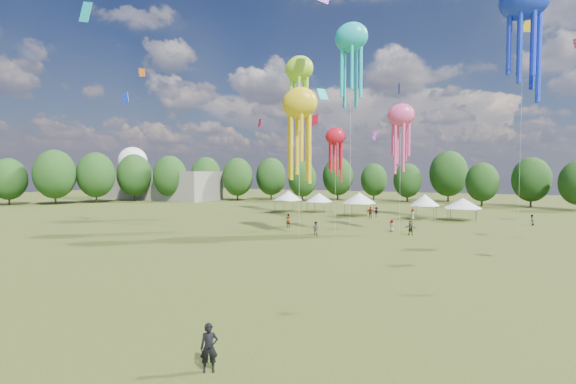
% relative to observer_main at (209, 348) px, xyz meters
% --- Properties ---
extents(ground, '(300.00, 300.00, 0.00)m').
position_rel_observer_main_xyz_m(ground, '(-6.69, 0.51, -0.92)').
color(ground, '#384416').
rests_on(ground, ground).
extents(observer_main, '(0.80, 0.75, 1.83)m').
position_rel_observer_main_xyz_m(observer_main, '(0.00, 0.00, 0.00)').
color(observer_main, black).
rests_on(observer_main, ground).
extents(spectator_near, '(0.90, 0.74, 1.68)m').
position_rel_observer_main_xyz_m(spectator_near, '(-9.72, 31.90, -0.08)').
color(spectator_near, gray).
rests_on(spectator_near, ground).
extents(spectators_far, '(30.62, 20.09, 1.92)m').
position_rel_observer_main_xyz_m(spectators_far, '(-3.42, 47.43, -0.05)').
color(spectators_far, gray).
rests_on(spectators_far, ground).
extents(festival_tents, '(36.59, 8.58, 4.18)m').
position_rel_observer_main_xyz_m(festival_tents, '(-11.36, 56.37, 2.11)').
color(festival_tents, '#47474C').
rests_on(festival_tents, ground).
extents(show_kites, '(38.35, 23.17, 32.55)m').
position_rel_observer_main_xyz_m(show_kites, '(-3.37, 44.12, 21.18)').
color(show_kites, yellow).
rests_on(show_kites, ground).
extents(small_kites, '(71.85, 57.91, 45.74)m').
position_rel_observer_main_xyz_m(small_kites, '(-7.94, 42.96, 27.11)').
color(small_kites, yellow).
rests_on(small_kites, ground).
extents(treeline, '(201.57, 95.24, 13.43)m').
position_rel_observer_main_xyz_m(treeline, '(-10.55, 63.02, 5.63)').
color(treeline, '#38281C').
rests_on(treeline, ground).
extents(hangar, '(40.00, 12.00, 8.00)m').
position_rel_observer_main_xyz_m(hangar, '(-78.69, 72.51, 3.08)').
color(hangar, gray).
rests_on(hangar, ground).
extents(radome, '(9.00, 9.00, 16.00)m').
position_rel_observer_main_xyz_m(radome, '(-94.69, 78.51, 9.07)').
color(radome, white).
rests_on(radome, ground).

